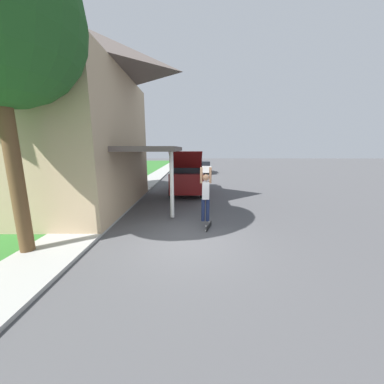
{
  "coord_description": "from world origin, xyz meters",
  "views": [
    {
      "loc": [
        0.38,
        -6.37,
        2.88
      ],
      "look_at": [
        0.32,
        2.76,
        1.04
      ],
      "focal_mm": 20.0,
      "sensor_mm": 36.0,
      "label": 1
    }
  ],
  "objects_px": {
    "suv_parked": "(187,176)",
    "skateboarder": "(206,194)",
    "skateboard": "(209,226)",
    "car_down_street": "(203,167)"
  },
  "relations": [
    {
      "from": "skateboard",
      "to": "suv_parked",
      "type": "bearing_deg",
      "value": 98.53
    },
    {
      "from": "car_down_street",
      "to": "skateboard",
      "type": "height_order",
      "value": "car_down_street"
    },
    {
      "from": "car_down_street",
      "to": "skateboard",
      "type": "bearing_deg",
      "value": -91.91
    },
    {
      "from": "suv_parked",
      "to": "skateboarder",
      "type": "bearing_deg",
      "value": -82.52
    },
    {
      "from": "car_down_street",
      "to": "suv_parked",
      "type": "bearing_deg",
      "value": -97.41
    },
    {
      "from": "suv_parked",
      "to": "skateboarder",
      "type": "relative_size",
      "value": 2.68
    },
    {
      "from": "skateboarder",
      "to": "skateboard",
      "type": "xyz_separation_m",
      "value": [
        0.13,
        -0.07,
        -1.21
      ]
    },
    {
      "from": "suv_parked",
      "to": "car_down_street",
      "type": "height_order",
      "value": "suv_parked"
    },
    {
      "from": "skateboarder",
      "to": "skateboard",
      "type": "distance_m",
      "value": 1.22
    },
    {
      "from": "suv_parked",
      "to": "car_down_street",
      "type": "bearing_deg",
      "value": 82.59
    }
  ]
}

